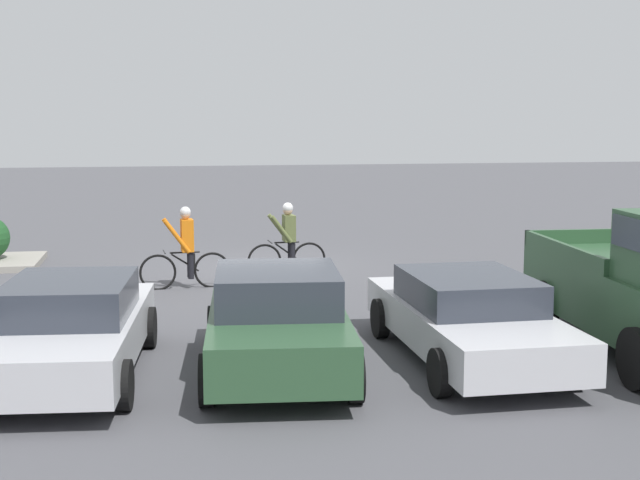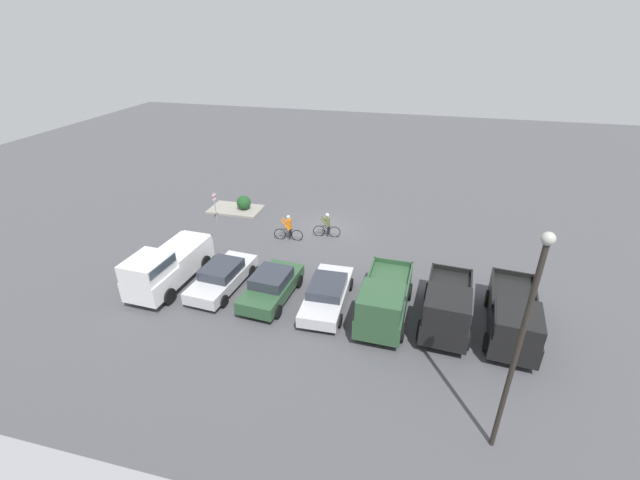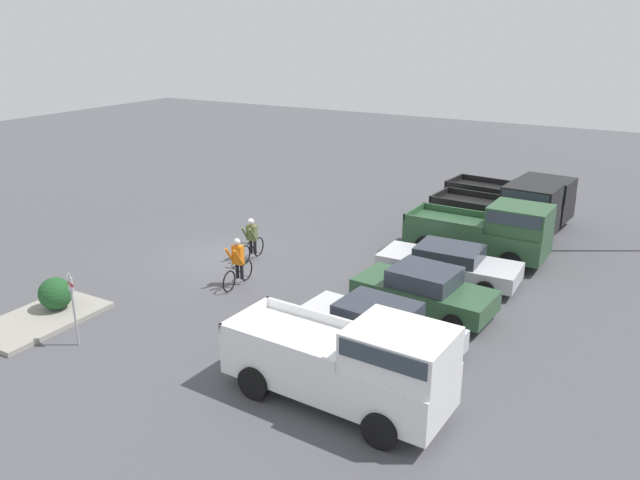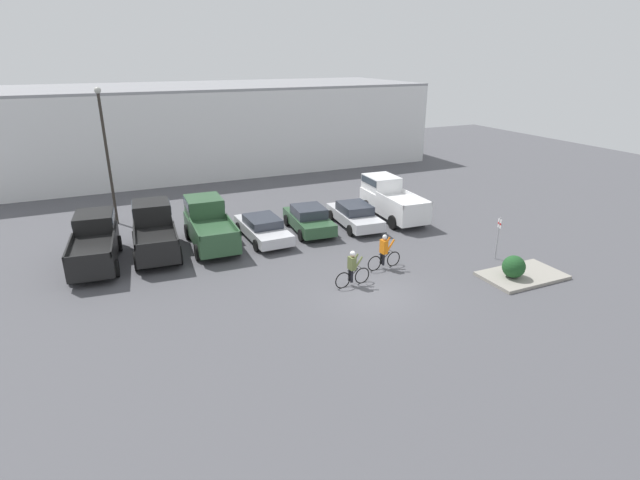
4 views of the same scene
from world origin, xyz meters
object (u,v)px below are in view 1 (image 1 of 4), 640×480
(sedan_2, at_px, (71,328))
(cyclist_0, at_px, (186,248))
(sedan_1, at_px, (277,321))
(sedan_0, at_px, (467,317))
(cyclist_1, at_px, (288,240))

(sedan_2, distance_m, cyclist_0, 6.22)
(sedan_1, xyz_separation_m, sedan_2, (2.80, -0.27, -0.05))
(sedan_2, bearing_deg, sedan_0, 178.77)
(sedan_2, xyz_separation_m, cyclist_0, (-1.66, -5.99, 0.15))
(cyclist_0, height_order, cyclist_1, cyclist_0)
(sedan_2, height_order, cyclist_1, cyclist_1)
(sedan_1, height_order, sedan_2, sedan_1)
(sedan_0, xyz_separation_m, sedan_1, (2.80, 0.15, 0.08))
(cyclist_1, bearing_deg, sedan_2, 60.97)
(sedan_0, relative_size, sedan_2, 1.02)
(sedan_0, height_order, cyclist_1, cyclist_1)
(sedan_0, bearing_deg, cyclist_0, -57.18)
(sedan_1, distance_m, cyclist_1, 7.38)
(cyclist_0, bearing_deg, cyclist_1, -155.19)
(cyclist_0, bearing_deg, sedan_1, 100.33)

